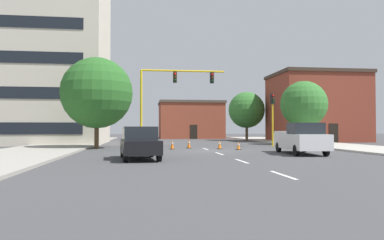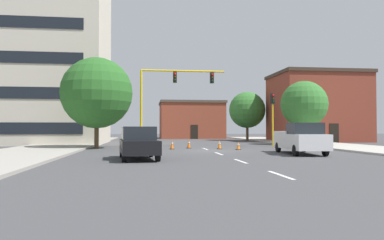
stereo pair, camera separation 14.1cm
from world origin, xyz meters
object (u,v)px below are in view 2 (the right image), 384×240
Objects in this scene: tree_right_far at (247,110)px; traffic_cone_roadside_c at (172,144)px; tree_right_mid at (304,104)px; tree_left_near at (97,93)px; pickup_truck_white at (300,139)px; traffic_light_pole_right at (273,107)px; traffic_signal_gantry at (153,122)px; sedan_black_near_left at (139,143)px; traffic_cone_roadside_a at (219,145)px; traffic_cone_roadside_d at (189,144)px; traffic_cone_roadside_b at (238,146)px.

tree_right_far is 8.75× the size of traffic_cone_roadside_c.
tree_left_near is at bearing -166.03° from tree_right_mid.
tree_right_mid is at bearing 64.82° from pickup_truck_white.
traffic_light_pole_right is 15.42m from tree_left_near.
traffic_cone_roadside_c is at bearing -162.88° from traffic_light_pole_right.
traffic_light_pole_right reaches higher than pickup_truck_white.
traffic_signal_gantry is 5.46m from tree_left_near.
traffic_signal_gantry is 13.54m from pickup_truck_white.
traffic_cone_roadside_c is (-13.84, -6.39, -3.71)m from tree_right_mid.
sedan_black_near_left is at bearing -136.23° from tree_right_mid.
traffic_cone_roadside_c is at bearing -120.94° from tree_right_far.
tree_left_near reaches higher than traffic_signal_gantry.
traffic_cone_roadside_a is 2.67m from traffic_cone_roadside_d.
traffic_light_pole_right is 0.73× the size of tree_right_far.
traffic_cone_roadside_c is at bearing -155.24° from tree_right_mid.
tree_left_near is 25.05m from tree_right_far.
traffic_cone_roadside_a is 1.16× the size of traffic_cone_roadside_b.
sedan_black_near_left is at bearing -94.49° from traffic_signal_gantry.
traffic_light_pole_right reaches higher than traffic_cone_roadside_a.
tree_right_mid is at bearing 13.97° from tree_left_near.
traffic_signal_gantry is 13.53× the size of traffic_cone_roadside_b.
tree_right_mid is at bearing 33.34° from traffic_cone_roadside_a.
tree_left_near is at bearing 108.59° from sedan_black_near_left.
tree_left_near is 10.36× the size of traffic_cone_roadside_a.
tree_left_near is at bearing 165.82° from traffic_cone_roadside_b.
traffic_cone_roadside_d is (3.90, 10.31, -0.52)m from sedan_black_near_left.
pickup_truck_white is (-3.76, -25.76, -3.16)m from tree_right_far.
pickup_truck_white reaches higher than sedan_black_near_left.
tree_left_near is 20.47m from tree_right_mid.
traffic_cone_roadside_a reaches higher than traffic_cone_roadside_b.
traffic_signal_gantry is 4.11m from traffic_cone_roadside_d.
traffic_cone_roadside_a is at bearing -146.66° from tree_right_mid.
tree_right_far is 1.19× the size of pickup_truck_white.
traffic_light_pole_right is at bearing -97.84° from tree_right_far.
traffic_cone_roadside_c is (-9.30, -2.86, -3.16)m from traffic_light_pole_right.
traffic_cone_roadside_c is at bearing -66.53° from traffic_signal_gantry.
tree_left_near is (-15.32, -1.42, 0.99)m from traffic_light_pole_right.
traffic_signal_gantry is 1.50× the size of pickup_truck_white.
tree_right_mid is 8.71× the size of traffic_cone_roadside_d.
traffic_signal_gantry is 8.21m from traffic_cone_roadside_b.
pickup_truck_white is 10.15m from traffic_cone_roadside_c.
traffic_cone_roadside_d is at bearing -156.87° from tree_right_mid.
traffic_cone_roadside_c is 1.02× the size of traffic_cone_roadside_d.
traffic_signal_gantry is at bearing 85.51° from sedan_black_near_left.
traffic_signal_gantry is 11.22× the size of traffic_cone_roadside_d.
traffic_cone_roadside_c is at bearing 165.02° from traffic_cone_roadside_b.
traffic_signal_gantry is 1.12× the size of tree_left_near.
traffic_cone_roadside_b is (-2.77, 5.13, -0.67)m from pickup_truck_white.
tree_right_mid reaches higher than traffic_cone_roadside_c.
traffic_cone_roadside_a is at bearing -111.75° from tree_right_far.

